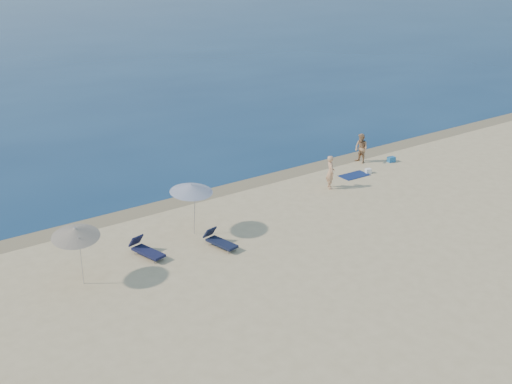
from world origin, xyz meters
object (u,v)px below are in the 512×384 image
Objects in this scene: person_right at (361,148)px; blue_cooler at (391,159)px; person_left at (330,172)px; umbrella_near at (191,188)px.

blue_cooler is (1.65, -1.03, -0.76)m from person_right.
person_left is 9.32m from umbrella_near.
person_right is (4.48, 2.15, -0.02)m from person_left.
person_right is 2.09m from blue_cooler.
person_left reaches higher than person_right.
person_right is at bearing 159.30° from blue_cooler.
person_left is 4.97m from person_right.
blue_cooler is at bearing 56.87° from person_right.
person_left is at bearing -65.41° from person_right.
umbrella_near is (-9.20, -0.63, 1.33)m from person_left.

